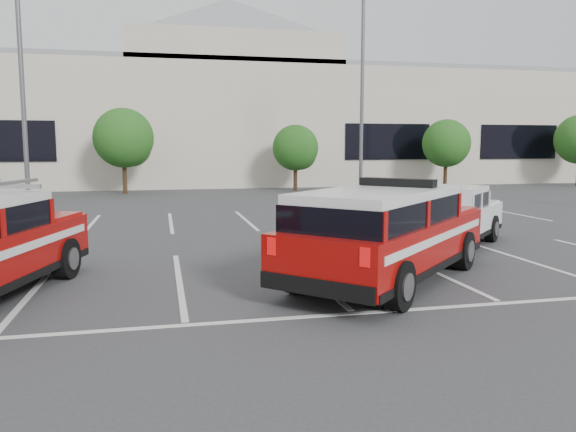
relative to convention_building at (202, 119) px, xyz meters
name	(u,v)px	position (x,y,z in m)	size (l,w,h in m)	color
ground	(309,275)	(-0.18, -31.86, -4.72)	(120.00, 120.00, 0.00)	#343437
stall_markings	(269,240)	(-0.18, -27.36, -4.71)	(23.00, 15.00, 0.01)	silver
convention_building	(202,119)	(0.00, 0.00, 0.00)	(60.00, 16.99, 13.20)	beige
tree_mid_left	(125,140)	(-5.09, -9.82, -1.68)	(3.37, 3.37, 4.85)	#3F2B19
tree_mid_right	(297,149)	(4.91, -9.82, -2.22)	(2.77, 2.77, 3.99)	#3F2B19
tree_right	(447,145)	(14.91, -9.82, -1.95)	(3.07, 3.07, 4.42)	#3F2B19
light_pole_left	(22,80)	(-8.18, -19.86, 0.47)	(0.90, 0.60, 10.24)	#59595E
light_pole_mid	(362,96)	(6.82, -15.86, 0.47)	(0.90, 0.60, 10.24)	#59595E
fire_chief_suv	(387,240)	(1.17, -32.78, -3.88)	(5.66, 5.58, 2.05)	#900906
white_pickup	(445,224)	(4.19, -29.57, -4.07)	(5.03, 5.00, 1.62)	silver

